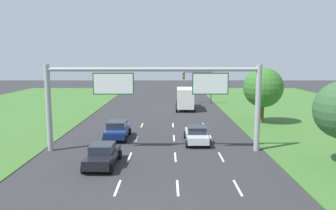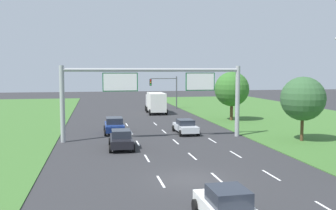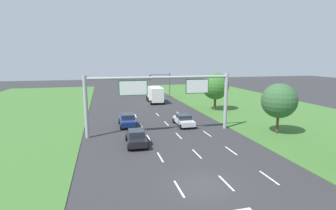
{
  "view_description": "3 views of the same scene",
  "coord_description": "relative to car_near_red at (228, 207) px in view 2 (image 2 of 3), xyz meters",
  "views": [
    {
      "loc": [
        1.19,
        -12.17,
        7.46
      ],
      "look_at": [
        1.11,
        17.48,
        3.23
      ],
      "focal_mm": 35.0,
      "sensor_mm": 36.0,
      "label": 1
    },
    {
      "loc": [
        -5.45,
        -21.2,
        6.47
      ],
      "look_at": [
        1.3,
        13.39,
        3.29
      ],
      "focal_mm": 40.0,
      "sensor_mm": 36.0,
      "label": 2
    },
    {
      "loc": [
        -6.51,
        -15.91,
        8.74
      ],
      "look_at": [
        0.73,
        13.02,
        3.47
      ],
      "focal_mm": 28.0,
      "sensor_mm": 36.0,
      "label": 3
    }
  ],
  "objects": [
    {
      "name": "car_near_red",
      "position": [
        0.0,
        0.0,
        0.0
      ],
      "size": [
        2.18,
        4.2,
        1.6
      ],
      "rotation": [
        0.0,
        0.0,
        0.02
      ],
      "color": "white",
      "rests_on": "ground_plane"
    },
    {
      "name": "lane_dashes_inner_left",
      "position": [
        -1.69,
        9.68,
        -0.77
      ],
      "size": [
        0.14,
        44.4,
        0.01
      ],
      "color": "white",
      "rests_on": "ground_plane"
    },
    {
      "name": "car_lead_silver",
      "position": [
        -3.5,
        24.53,
        0.08
      ],
      "size": [
        2.16,
        4.21,
        1.68
      ],
      "rotation": [
        0.0,
        0.0,
        -0.0
      ],
      "color": "navy",
      "rests_on": "ground_plane"
    },
    {
      "name": "traffic_light_mast",
      "position": [
        6.38,
        48.11,
        3.09
      ],
      "size": [
        4.76,
        0.49,
        5.6
      ],
      "color": "#47494F",
      "rests_on": "ground_plane"
    },
    {
      "name": "car_mid_lane",
      "position": [
        -3.33,
        16.64,
        0.0
      ],
      "size": [
        2.17,
        4.4,
        1.58
      ],
      "rotation": [
        0.0,
        0.0,
        -0.03
      ],
      "color": "black",
      "rests_on": "ground_plane"
    },
    {
      "name": "roadside_tree_mid",
      "position": [
        13.29,
        16.63,
        3.18
      ],
      "size": [
        4.05,
        4.05,
        5.99
      ],
      "color": "#513823",
      "rests_on": "ground_plane"
    },
    {
      "name": "car_far_ahead",
      "position": [
        3.78,
        23.01,
        -0.03
      ],
      "size": [
        2.07,
        4.5,
        1.46
      ],
      "rotation": [
        0.0,
        0.0,
        -0.0
      ],
      "color": "silver",
      "rests_on": "ground_plane"
    },
    {
      "name": "lane_dashes_slip",
      "position": [
        5.31,
        9.68,
        -0.77
      ],
      "size": [
        0.14,
        44.4,
        0.01
      ],
      "color": "white",
      "rests_on": "ground_plane"
    },
    {
      "name": "box_truck",
      "position": [
        3.77,
        42.53,
        0.94
      ],
      "size": [
        2.84,
        7.64,
        3.17
      ],
      "rotation": [
        0.0,
        0.0,
        -0.03
      ],
      "color": "silver",
      "rests_on": "ground_plane"
    },
    {
      "name": "ground_plane",
      "position": [
        0.06,
        6.68,
        -0.78
      ],
      "size": [
        200.0,
        200.0,
        0.0
      ],
      "primitive_type": "plane",
      "color": "#2D2D30"
    },
    {
      "name": "roadside_tree_far",
      "position": [
        12.12,
        31.73,
        3.38
      ],
      "size": [
        4.51,
        4.51,
        6.42
      ],
      "color": "#513823",
      "rests_on": "ground_plane"
    },
    {
      "name": "sign_gantry",
      "position": [
        0.17,
        20.45,
        4.11
      ],
      "size": [
        17.24,
        0.44,
        7.0
      ],
      "color": "#9EA0A5",
      "rests_on": "ground_plane"
    },
    {
      "name": "lane_dashes_inner_right",
      "position": [
        1.81,
        9.68,
        -0.77
      ],
      "size": [
        0.14,
        44.4,
        0.01
      ],
      "color": "white",
      "rests_on": "ground_plane"
    }
  ]
}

